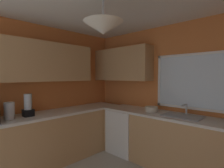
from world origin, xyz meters
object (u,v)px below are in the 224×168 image
object	(u,v)px
kettle	(9,111)
dishwasher	(126,131)
sink_assembly	(183,116)
blender_appliance	(28,106)
bowl	(151,109)

from	to	relation	value
kettle	dishwasher	bearing A→B (deg)	71.84
sink_assembly	blender_appliance	xyz separation A→B (m)	(-1.80, -1.71, 0.15)
dishwasher	sink_assembly	bearing A→B (deg)	1.83
dishwasher	sink_assembly	distance (m)	1.24
bowl	blender_appliance	size ratio (longest dim) A/B	0.65
dishwasher	bowl	xyz separation A→B (m)	(0.57, 0.03, 0.52)
dishwasher	bowl	distance (m)	0.77
sink_assembly	blender_appliance	distance (m)	2.49
bowl	blender_appliance	distance (m)	2.10
dishwasher	sink_assembly	world-z (taller)	sink_assembly
blender_appliance	kettle	bearing A→B (deg)	-85.88
sink_assembly	bowl	xyz separation A→B (m)	(-0.57, -0.01, 0.03)
kettle	bowl	size ratio (longest dim) A/B	1.11
bowl	sink_assembly	bearing A→B (deg)	0.66
kettle	sink_assembly	size ratio (longest dim) A/B	0.43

